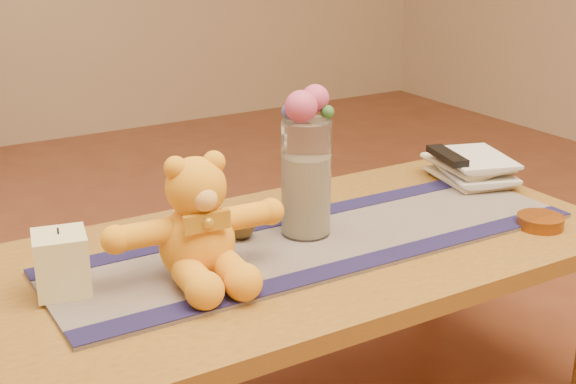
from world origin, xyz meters
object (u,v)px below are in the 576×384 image
teddy_bear (196,218)px  book_bottom (443,181)px  glass_vase (306,178)px  bronze_ball (241,225)px  pillar_candle (61,263)px  tv_remote (447,156)px  amber_dish (540,222)px

teddy_bear → book_bottom: teddy_bear is taller
glass_vase → teddy_bear: bearing=-167.5°
book_bottom → teddy_bear: bearing=-155.9°
glass_vase → bronze_ball: 0.18m
teddy_bear → bronze_ball: (0.16, 0.11, -0.09)m
bronze_ball → book_bottom: size_ratio=0.29×
teddy_bear → glass_vase: glass_vase is taller
pillar_candle → tv_remote: (1.05, 0.10, 0.02)m
book_bottom → tv_remote: (-0.00, -0.01, 0.07)m
tv_remote → glass_vase: bearing=-154.1°
book_bottom → pillar_candle: bearing=-162.0°
tv_remote → amber_dish: tv_remote is taller
teddy_bear → amber_dish: bearing=-8.0°
glass_vase → tv_remote: glass_vase is taller
pillar_candle → glass_vase: size_ratio=0.45×
tv_remote → amber_dish: (-0.01, -0.33, -0.07)m
book_bottom → amber_dish: bearing=-79.7°
teddy_bear → pillar_candle: bearing=170.5°
bronze_ball → tv_remote: bearing=4.4°
amber_dish → glass_vase: bearing=154.5°
teddy_bear → glass_vase: size_ratio=1.34×
glass_vase → bronze_ball: glass_vase is taller
amber_dish → teddy_bear: bearing=167.8°
book_bottom → glass_vase: bearing=-156.1°
bronze_ball → glass_vase: bearing=-18.6°
pillar_candle → tv_remote: size_ratio=0.73×
book_bottom → amber_dish: 0.34m
teddy_bear → tv_remote: teddy_bear is taller
bronze_ball → book_bottom: bronze_ball is taller
pillar_candle → book_bottom: bearing=6.0°
tv_remote → bronze_ball: bearing=-160.6°
teddy_bear → bronze_ball: size_ratio=5.47×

